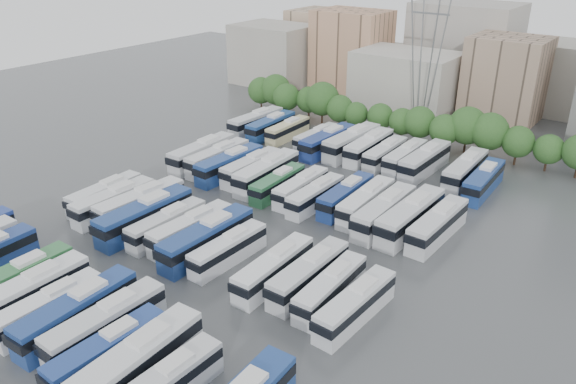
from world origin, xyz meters
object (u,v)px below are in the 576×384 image
Objects in this scene: bus_r1_s6 at (191,229)px; bus_r2_s10 at (366,202)px; bus_r3_s2 at (288,130)px; bus_r3_s13 at (483,181)px; bus_r2_s1 at (202,153)px; bus_r2_s2 at (218,158)px; bus_r1_s12 at (330,288)px; bus_r3_s12 at (465,170)px; bus_r2_s5 at (267,172)px; bus_r3_s4 at (317,138)px; bus_r2_s7 at (301,187)px; bus_r2_s13 at (438,225)px; electricity_pylon at (429,28)px; bus_r1_s7 at (207,238)px; bus_r2_s9 at (346,195)px; bus_r3_s10 at (425,161)px; bus_r2_s8 at (315,195)px; bus_r3_s5 at (328,141)px; bus_r1_s1 at (105,194)px; bus_r1_s3 at (141,204)px; bus_r0_s4 at (18,279)px; bus_r0_s6 at (49,307)px; bus_r0_s5 at (30,292)px; bus_r0_s9 at (108,351)px; bus_r2_s3 at (230,164)px; bus_r2_s11 at (384,212)px; bus_r1_s4 at (145,216)px; bus_r3_s0 at (256,122)px; bus_r0_s7 at (77,312)px; bus_r1_s5 at (167,224)px; bus_r3_s1 at (271,126)px; bus_r1_s2 at (114,202)px; bus_r0_s10 at (135,364)px; bus_r3_s9 at (405,157)px; bus_r1_s10 at (274,268)px; bus_r0_s8 at (106,323)px; bus_r3_s7 at (369,147)px; bus_r2_s4 at (251,167)px; bus_r1_s11 at (309,273)px; bus_r2_s12 at (410,216)px; bus_r1_s13 at (355,305)px.

bus_r2_s10 reaches higher than bus_r1_s6.
bus_r3_s13 is at bearing -4.49° from bus_r3_s2.
bus_r2_s1 is 3.19m from bus_r2_s2.
bus_r3_s12 is at bearing 88.16° from bus_r1_s12.
bus_r3_s4 is (-3.16, 17.75, -0.35)m from bus_r2_s5.
bus_r2_s13 is at bearing -0.53° from bus_r2_s7.
bus_r1_s7 is at bearing -90.30° from electricity_pylon.
bus_r3_s10 reaches higher than bus_r2_s9.
bus_r3_s5 reaches higher than bus_r2_s8.
bus_r1_s1 is at bearing -128.18° from bus_r3_s10.
bus_r1_s3 reaches higher than bus_r2_s7.
bus_r1_s6 is 0.90× the size of bus_r2_s5.
bus_r0_s4 is 6.68m from bus_r0_s6.
bus_r0_s4 is 0.95× the size of bus_r0_s5.
bus_r2_s3 is at bearing 119.53° from bus_r0_s9.
bus_r2_s11 is 1.04× the size of bus_r2_s13.
electricity_pylon reaches higher than bus_r0_s4.
bus_r3_s0 is (-13.38, 37.71, -0.15)m from bus_r1_s4.
bus_r0_s7 is (9.74, 0.19, 0.13)m from bus_r0_s4.
bus_r0_s9 is 22.65m from bus_r1_s5.
bus_r2_s7 is 0.86× the size of bus_r3_s12.
bus_r1_s4 is (-3.46, 17.30, 0.20)m from bus_r0_s5.
bus_r2_s1 is 17.56m from bus_r3_s1.
bus_r1_s1 is 37.26m from bus_r2_s11.
bus_r0_s9 is at bearing -70.47° from bus_r1_s7.
bus_r2_s1 is 19.86m from bus_r2_s7.
bus_r3_s0 is at bearing 100.35° from bus_r1_s2.
bus_r0_s10 reaches higher than bus_r3_s9.
bus_r1_s5 is 1.03× the size of bus_r3_s2.
bus_r0_s10 is 1.01× the size of bus_r2_s1.
bus_r1_s10 is at bearing -56.70° from bus_r3_s2.
bus_r3_s7 is (-3.37, 54.25, 0.10)m from bus_r0_s8.
bus_r0_s5 reaches higher than bus_r0_s6.
bus_r1_s1 is at bearing 144.19° from bus_r0_s8.
bus_r0_s5 is 1.00× the size of bus_r2_s2.
bus_r2_s1 is at bearing -146.11° from bus_r3_s9.
bus_r1_s7 reaches higher than bus_r0_s8.
bus_r0_s6 is 37.91m from bus_r2_s3.
bus_r2_s4 is at bearing -105.69° from electricity_pylon.
bus_r2_s4 reaches higher than bus_r0_s4.
bus_r0_s7 is at bearing -97.72° from bus_r3_s9.
bus_r3_s5 reaches higher than bus_r0_s4.
bus_r1_s11 is at bearing 2.19° from bus_r1_s3.
bus_r2_s4 is 0.93× the size of bus_r3_s0.
bus_r2_s1 is 36.18m from bus_r2_s12.
bus_r3_s4 is (0.02, 54.31, -0.14)m from bus_r0_s4.
bus_r3_s10 is (9.67, -19.21, -16.65)m from electricity_pylon.
bus_r3_s5 is at bearing -6.35° from bus_r3_s1.
bus_r0_s7 is 26.02m from bus_r1_s13.
bus_r2_s1 reaches higher than bus_r2_s8.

